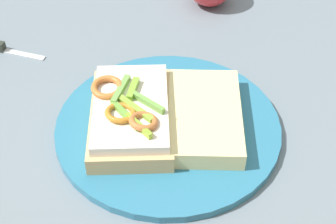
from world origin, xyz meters
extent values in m
plane|color=slate|center=(0.00, 0.00, 0.00)|extent=(2.00, 2.00, 0.00)
cylinder|color=teal|center=(0.00, 0.00, 0.01)|extent=(0.28, 0.28, 0.01)
cube|color=tan|center=(-0.03, 0.03, 0.02)|extent=(0.18, 0.18, 0.02)
cube|color=#F2E0CC|center=(-0.03, 0.03, 0.04)|extent=(0.16, 0.17, 0.01)
torus|color=#C37A25|center=(-0.06, 0.02, 0.05)|extent=(0.05, 0.05, 0.01)
torus|color=#BB6B36|center=(-0.04, -0.01, 0.05)|extent=(0.05, 0.05, 0.02)
torus|color=#C26F32|center=(-0.04, 0.07, 0.05)|extent=(0.05, 0.05, 0.01)
cube|color=#6DA63D|center=(-0.05, 0.01, 0.05)|extent=(0.01, 0.05, 0.01)
cube|color=#73A04C|center=(-0.03, 0.05, 0.05)|extent=(0.05, 0.03, 0.01)
cube|color=#81B236|center=(-0.02, 0.04, 0.05)|extent=(0.03, 0.03, 0.01)
cube|color=#8AB130|center=(-0.05, -0.01, 0.05)|extent=(0.01, 0.04, 0.01)
cube|color=#71A748|center=(-0.02, 0.01, 0.05)|extent=(0.01, 0.05, 0.01)
cube|color=#8CAE39|center=(-0.04, 0.02, 0.05)|extent=(0.01, 0.06, 0.01)
cube|color=beige|center=(0.03, -0.03, 0.02)|extent=(0.17, 0.17, 0.02)
cube|color=silver|center=(-0.06, 0.25, 0.00)|extent=(0.04, 0.06, 0.00)
camera|label=1|loc=(-0.30, -0.34, 0.45)|focal=54.80mm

